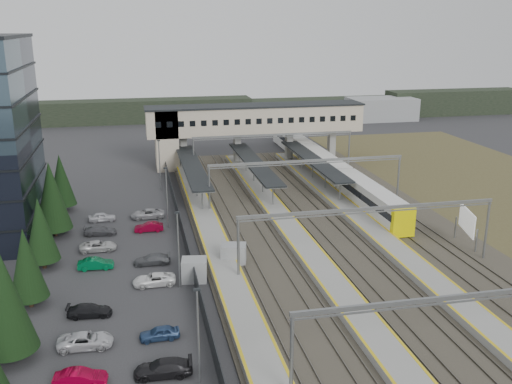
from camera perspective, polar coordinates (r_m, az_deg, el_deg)
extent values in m
plane|color=#2B2B2D|center=(66.82, -1.31, -5.97)|extent=(220.00, 220.00, 0.00)
cylinder|color=black|center=(50.52, -23.16, -14.55)|extent=(0.44, 0.44, 1.20)
cone|color=black|center=(48.46, -23.77, -9.96)|extent=(4.26, 4.26, 8.20)
cylinder|color=black|center=(58.32, -21.59, -10.06)|extent=(0.44, 0.44, 1.20)
cone|color=black|center=(56.80, -21.99, -6.62)|extent=(3.54, 3.54, 6.80)
cylinder|color=black|center=(66.43, -20.42, -6.65)|extent=(0.44, 0.44, 1.20)
cone|color=black|center=(65.06, -20.76, -3.48)|extent=(3.64, 3.64, 7.00)
cylinder|color=black|center=(75.67, -19.44, -3.72)|extent=(0.44, 0.44, 1.20)
cone|color=black|center=(74.26, -19.78, -0.35)|extent=(4.42, 4.42, 8.50)
cylinder|color=black|center=(85.08, -18.67, -1.43)|extent=(0.44, 0.44, 1.20)
cone|color=black|center=(84.00, -18.92, 1.16)|extent=(3.74, 3.74, 7.20)
imported|color=#990023|center=(45.68, -17.17, -17.37)|extent=(3.96, 1.70, 1.27)
imported|color=silver|center=(50.18, -16.70, -14.04)|extent=(4.56, 2.22, 1.25)
imported|color=black|center=(54.83, -16.31, -11.30)|extent=(4.12, 1.93, 1.16)
imported|color=#045A30|center=(64.39, -15.73, -6.92)|extent=(3.84, 1.49, 1.25)
imported|color=#BDBDBD|center=(69.30, -15.50, -5.23)|extent=(4.26, 1.98, 1.18)
imported|color=#4B4C50|center=(74.26, -15.30, -3.74)|extent=(4.15, 1.96, 1.17)
imported|color=silver|center=(79.25, -15.13, -2.42)|extent=(3.64, 1.61, 1.22)
imported|color=black|center=(45.41, -9.28, -16.99)|extent=(4.53, 2.08, 1.28)
imported|color=navy|center=(49.96, -9.63, -13.73)|extent=(3.43, 1.49, 1.15)
imported|color=white|center=(59.37, -10.15, -8.61)|extent=(4.35, 2.06, 1.20)
imported|color=#4C4E52|center=(64.22, -10.35, -6.65)|extent=(4.08, 1.79, 1.17)
imported|color=maroon|center=(74.10, -10.67, -3.46)|extent=(3.66, 1.34, 1.20)
imported|color=#A2A2A7|center=(79.09, -10.80, -2.15)|extent=(4.66, 2.30, 1.27)
cylinder|color=gray|center=(41.81, -5.78, -14.60)|extent=(0.16, 0.16, 8.00)
cube|color=black|center=(39.90, -5.95, -9.68)|extent=(0.50, 0.25, 0.15)
cylinder|color=gray|center=(57.01, -7.76, -5.85)|extent=(0.16, 0.16, 8.00)
cube|color=black|center=(55.62, -7.91, -2.04)|extent=(0.50, 0.25, 0.15)
cylinder|color=gray|center=(73.96, -8.90, -0.63)|extent=(0.16, 0.16, 8.00)
cube|color=black|center=(72.89, -9.04, 2.38)|extent=(0.50, 0.25, 0.15)
cylinder|color=gray|center=(91.31, -9.61, 2.63)|extent=(0.16, 0.16, 8.00)
cube|color=black|center=(90.45, -9.73, 5.09)|extent=(0.50, 0.25, 0.15)
cube|color=#26282B|center=(70.28, -7.31, -4.07)|extent=(0.08, 90.00, 2.00)
cube|color=gray|center=(63.13, -2.26, -6.25)|extent=(3.12, 2.59, 2.27)
cube|color=gray|center=(59.59, -6.19, -7.74)|extent=(2.83, 2.48, 2.33)
cube|color=#312E25|center=(74.24, 7.11, -3.66)|extent=(34.00, 90.00, 0.20)
cube|color=#59544C|center=(71.18, -2.64, -4.30)|extent=(0.08, 90.00, 0.14)
cube|color=#59544C|center=(71.41, -1.50, -4.21)|extent=(0.08, 90.00, 0.14)
cube|color=#59544C|center=(71.89, 0.51, -4.06)|extent=(0.08, 90.00, 0.14)
cube|color=#59544C|center=(72.20, 1.63, -3.98)|extent=(0.08, 90.00, 0.14)
cube|color=#59544C|center=(73.36, 5.10, -3.70)|extent=(0.08, 90.00, 0.14)
cube|color=#59544C|center=(73.78, 6.17, -3.61)|extent=(0.08, 90.00, 0.14)
cube|color=#59544C|center=(74.59, 8.04, -3.45)|extent=(0.08, 90.00, 0.14)
cube|color=#59544C|center=(75.08, 9.08, -3.37)|extent=(0.08, 90.00, 0.14)
cube|color=#59544C|center=(76.80, 12.26, -3.09)|extent=(0.08, 90.00, 0.14)
cube|color=#59544C|center=(77.38, 13.23, -3.00)|extent=(0.08, 90.00, 0.14)
cube|color=#59544C|center=(78.48, 14.93, -2.85)|extent=(0.08, 90.00, 0.14)
cube|color=#59544C|center=(79.13, 15.86, -2.76)|extent=(0.08, 90.00, 0.14)
cube|color=gray|center=(70.81, -4.47, -4.30)|extent=(3.20, 82.00, 0.90)
cube|color=gold|center=(70.49, -5.65, -4.03)|extent=(0.25, 82.00, 0.02)
cube|color=gold|center=(70.83, -3.31, -3.87)|extent=(0.25, 82.00, 0.02)
cube|color=gray|center=(72.69, 3.38, -3.71)|extent=(3.20, 82.00, 0.90)
cube|color=gold|center=(72.18, 2.28, -3.46)|extent=(0.25, 82.00, 0.02)
cube|color=gold|center=(72.91, 4.49, -3.29)|extent=(0.25, 82.00, 0.02)
cube|color=gray|center=(75.85, 10.69, -3.11)|extent=(3.20, 82.00, 0.90)
cube|color=gold|center=(75.17, 9.69, -2.86)|extent=(0.25, 82.00, 0.02)
cube|color=gold|center=(76.26, 11.72, -2.69)|extent=(0.25, 82.00, 0.02)
cube|color=black|center=(90.67, -6.42, 2.66)|extent=(3.00, 30.00, 0.25)
cube|color=gray|center=(90.71, -6.42, 2.57)|extent=(3.10, 30.00, 0.12)
cylinder|color=gray|center=(78.63, -5.39, -0.68)|extent=(0.20, 0.20, 3.10)
cylinder|color=gray|center=(84.82, -5.93, 0.59)|extent=(0.20, 0.20, 3.10)
cylinder|color=gray|center=(91.06, -6.39, 1.69)|extent=(0.20, 0.20, 3.10)
cylinder|color=gray|center=(97.34, -6.79, 2.64)|extent=(0.20, 0.20, 3.10)
cylinder|color=gray|center=(103.64, -7.14, 3.48)|extent=(0.20, 0.20, 3.10)
cube|color=black|center=(92.15, -0.22, 2.99)|extent=(3.00, 30.00, 0.25)
cube|color=gray|center=(92.18, -0.22, 2.90)|extent=(3.10, 30.00, 0.12)
cylinder|color=gray|center=(80.33, 1.70, -0.24)|extent=(0.20, 0.20, 3.10)
cylinder|color=gray|center=(86.40, 0.67, 0.98)|extent=(0.20, 0.20, 3.10)
cylinder|color=gray|center=(92.53, -0.22, 2.03)|extent=(0.20, 0.20, 3.10)
cylinder|color=gray|center=(98.71, -1.00, 2.95)|extent=(0.20, 0.20, 3.10)
cylinder|color=gray|center=(104.93, -1.69, 3.77)|extent=(0.20, 0.20, 3.10)
cube|color=black|center=(94.66, 5.72, 3.28)|extent=(3.00, 30.00, 0.25)
cube|color=gray|center=(94.70, 5.72, 3.19)|extent=(3.10, 30.00, 0.12)
cylinder|color=gray|center=(83.20, 8.40, 0.18)|extent=(0.20, 0.20, 3.10)
cylinder|color=gray|center=(89.08, 6.96, 1.33)|extent=(0.20, 0.20, 3.10)
cylinder|color=gray|center=(95.04, 5.70, 2.34)|extent=(0.20, 0.20, 3.10)
cylinder|color=gray|center=(101.07, 4.58, 3.22)|extent=(0.20, 0.20, 3.10)
cylinder|color=gray|center=(107.15, 3.59, 4.01)|extent=(0.20, 0.20, 3.10)
cube|color=#B9AD92|center=(106.37, -0.05, 7.29)|extent=(40.00, 6.00, 5.00)
cube|color=black|center=(105.99, -0.05, 8.65)|extent=(40.40, 6.40, 0.30)
cube|color=#B9AD92|center=(104.74, -8.94, 5.28)|extent=(4.00, 6.00, 11.00)
cube|color=black|center=(101.15, -9.77, 6.63)|extent=(1.00, 0.06, 1.00)
cube|color=black|center=(101.25, -8.63, 6.69)|extent=(1.00, 0.06, 1.00)
cube|color=black|center=(101.39, -7.50, 6.75)|extent=(1.00, 0.06, 1.00)
cube|color=black|center=(101.57, -6.36, 6.81)|extent=(1.00, 0.06, 1.00)
cube|color=black|center=(101.78, -5.24, 6.86)|extent=(1.00, 0.06, 1.00)
cube|color=black|center=(102.04, -4.12, 6.91)|extent=(1.00, 0.06, 1.00)
cube|color=black|center=(102.33, -3.00, 6.96)|extent=(1.00, 0.06, 1.00)
cube|color=black|center=(102.66, -1.89, 7.01)|extent=(1.00, 0.06, 1.00)
cube|color=black|center=(103.03, -0.79, 7.05)|extent=(1.00, 0.06, 1.00)
cube|color=black|center=(103.44, 0.31, 7.09)|extent=(1.00, 0.06, 1.00)
cube|color=black|center=(103.88, 1.39, 7.12)|extent=(1.00, 0.06, 1.00)
cube|color=black|center=(104.36, 2.47, 7.16)|extent=(1.00, 0.06, 1.00)
cube|color=black|center=(104.88, 3.54, 7.19)|extent=(1.00, 0.06, 1.00)
cube|color=black|center=(105.43, 4.59, 7.21)|extent=(1.00, 0.06, 1.00)
cube|color=black|center=(106.02, 5.64, 7.24)|extent=(1.00, 0.06, 1.00)
cube|color=black|center=(106.64, 6.67, 7.26)|extent=(1.00, 0.06, 1.00)
cube|color=black|center=(107.29, 7.69, 7.28)|extent=(1.00, 0.06, 1.00)
cube|color=black|center=(107.98, 8.70, 7.30)|extent=(1.00, 0.06, 1.00)
cube|color=black|center=(108.70, 9.69, 7.31)|extent=(1.00, 0.06, 1.00)
cube|color=gray|center=(105.34, -8.07, 3.99)|extent=(1.20, 1.60, 6.00)
cube|color=gray|center=(105.45, -7.25, 4.04)|extent=(1.20, 1.60, 6.00)
cube|color=gray|center=(106.72, -1.89, 4.31)|extent=(1.20, 1.60, 6.00)
cube|color=gray|center=(108.90, 3.31, 4.54)|extent=(1.20, 1.60, 6.00)
cube|color=gray|center=(111.43, 7.54, 4.70)|extent=(1.20, 1.60, 6.00)
cylinder|color=gray|center=(40.54, 3.57, -16.47)|extent=(0.28, 0.28, 7.00)
cube|color=gray|center=(44.31, 21.63, -9.49)|extent=(28.40, 0.25, 0.35)
cube|color=gray|center=(44.48, 21.57, -9.95)|extent=(28.40, 0.12, 0.12)
cylinder|color=gray|center=(57.88, -1.78, -5.89)|extent=(0.28, 0.28, 7.00)
cylinder|color=gray|center=(68.31, 22.04, -3.58)|extent=(0.28, 0.28, 7.00)
cube|color=gray|center=(60.58, 11.33, -1.65)|extent=(28.40, 0.25, 0.35)
cube|color=gray|center=(60.70, 11.31, -2.01)|extent=(28.40, 0.12, 0.12)
cylinder|color=gray|center=(78.43, -4.69, 0.13)|extent=(0.28, 0.28, 7.00)
cylinder|color=gray|center=(86.41, 14.04, 1.23)|extent=(0.28, 0.28, 7.00)
cube|color=gray|center=(80.44, 5.19, 3.12)|extent=(28.40, 0.25, 0.35)
cube|color=gray|center=(80.53, 5.19, 2.84)|extent=(28.40, 0.12, 0.12)
cylinder|color=gray|center=(97.66, -6.25, 3.37)|extent=(0.28, 0.28, 7.00)
cylinder|color=gray|center=(104.18, 9.28, 4.08)|extent=(0.28, 0.28, 7.00)
cube|color=gray|center=(99.28, 1.78, 5.74)|extent=(28.40, 0.25, 0.35)
cube|color=gray|center=(99.36, 1.78, 5.51)|extent=(28.40, 0.12, 0.12)
cube|color=silver|center=(80.68, 11.42, -0.68)|extent=(2.87, 19.90, 3.69)
cube|color=black|center=(80.56, 11.43, -0.40)|extent=(2.93, 19.30, 0.92)
cube|color=gray|center=(81.15, 11.36, -1.75)|extent=(2.46, 18.50, 0.51)
cube|color=silver|center=(99.09, 6.77, 2.74)|extent=(2.87, 19.90, 3.69)
cube|color=black|center=(98.99, 6.77, 2.97)|extent=(2.93, 19.30, 0.92)
cube|color=gray|center=(99.47, 6.73, 1.85)|extent=(2.46, 18.50, 0.51)
cube|color=silver|center=(118.19, 3.58, 5.07)|extent=(2.87, 19.90, 3.69)
cube|color=black|center=(118.11, 3.58, 5.26)|extent=(2.93, 19.30, 0.92)
cube|color=gray|center=(118.51, 3.56, 4.31)|extent=(2.46, 18.50, 0.51)
cube|color=#F4E700|center=(72.23, 14.48, -2.93)|extent=(2.89, 0.90, 3.69)
cylinder|color=gray|center=(70.56, 21.17, -4.61)|extent=(0.20, 0.20, 2.92)
cylinder|color=gray|center=(74.08, 19.31, -3.43)|extent=(0.20, 0.20, 2.92)
cube|color=silver|center=(71.75, 20.35, -2.71)|extent=(1.52, 5.34, 2.74)
cube|color=black|center=(157.29, -11.58, 7.94)|extent=(60.00, 8.00, 6.00)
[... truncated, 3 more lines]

